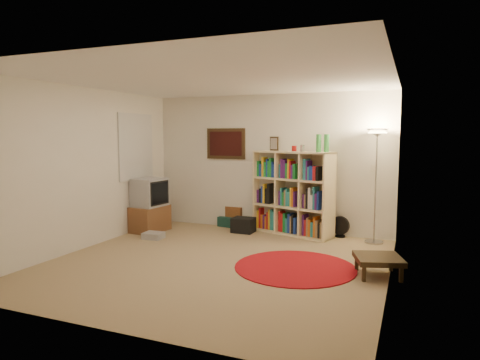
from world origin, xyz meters
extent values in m
cube|color=#9B815B|center=(0.00, 0.00, -0.01)|extent=(4.50, 4.50, 0.02)
cube|color=white|center=(0.00, 0.00, 2.51)|extent=(4.50, 4.50, 0.02)
cube|color=silver|center=(0.00, 2.26, 1.25)|extent=(4.50, 0.02, 2.50)
cube|color=silver|center=(0.00, -2.26, 1.25)|extent=(4.50, 0.02, 2.50)
cube|color=silver|center=(-2.26, 0.00, 1.25)|extent=(0.02, 4.50, 2.50)
cube|color=silver|center=(2.26, 0.00, 1.25)|extent=(0.02, 4.50, 2.50)
cube|color=black|center=(-0.85, 2.23, 1.60)|extent=(0.78, 0.04, 0.58)
cube|color=#390D0B|center=(-0.85, 2.21, 1.60)|extent=(0.66, 0.01, 0.46)
cube|color=white|center=(-2.23, 1.30, 1.55)|extent=(0.03, 1.00, 1.20)
cube|color=beige|center=(1.85, 2.24, 1.20)|extent=(0.08, 0.01, 0.12)
cube|color=#FFE5AA|center=(0.51, 2.07, 0.02)|extent=(1.54, 0.86, 0.03)
cube|color=#FFE5AA|center=(0.51, 2.07, 1.46)|extent=(1.54, 0.86, 0.03)
cube|color=#FFE5AA|center=(-0.18, 2.30, 0.74)|extent=(0.16, 0.41, 1.48)
cube|color=#FFE5AA|center=(1.20, 1.85, 0.74)|extent=(0.16, 0.41, 1.48)
cube|color=#FFE5AA|center=(0.57, 2.26, 0.74)|extent=(1.41, 0.48, 1.48)
cube|color=#FFE5AA|center=(0.27, 2.15, 0.74)|extent=(0.15, 0.39, 1.42)
cube|color=#FFE5AA|center=(0.74, 2.00, 0.74)|extent=(0.15, 0.39, 1.42)
cube|color=#FFE5AA|center=(0.51, 2.07, 0.49)|extent=(1.47, 0.82, 0.03)
cube|color=#FFE5AA|center=(0.51, 2.07, 0.99)|extent=(1.47, 0.82, 0.03)
cube|color=yellow|center=(-0.16, 2.25, 0.20)|extent=(0.10, 0.17, 0.32)
cube|color=red|center=(-0.11, 2.23, 0.23)|extent=(0.09, 0.17, 0.38)
cube|color=orange|center=(-0.07, 2.22, 0.17)|extent=(0.09, 0.17, 0.26)
cube|color=#4D1A69|center=(-0.02, 2.20, 0.17)|extent=(0.09, 0.17, 0.26)
cube|color=orange|center=(0.02, 2.19, 0.16)|extent=(0.09, 0.17, 0.24)
cube|color=red|center=(0.05, 2.18, 0.19)|extent=(0.08, 0.17, 0.31)
cube|color=yellow|center=(0.09, 2.16, 0.22)|extent=(0.09, 0.17, 0.37)
cube|color=teal|center=(0.14, 2.15, 0.23)|extent=(0.09, 0.17, 0.38)
cube|color=teal|center=(0.18, 2.14, 0.21)|extent=(0.09, 0.17, 0.35)
cube|color=#4D1A69|center=(-0.16, 2.24, 0.63)|extent=(0.10, 0.18, 0.24)
cube|color=black|center=(-0.11, 2.23, 0.65)|extent=(0.09, 0.17, 0.26)
cube|color=#1A379E|center=(-0.07, 2.22, 0.67)|extent=(0.09, 0.17, 0.31)
cube|color=yellow|center=(-0.03, 2.20, 0.69)|extent=(0.09, 0.17, 0.35)
cube|color=black|center=(0.02, 2.19, 0.65)|extent=(0.10, 0.18, 0.27)
cube|color=black|center=(0.07, 2.17, 0.70)|extent=(0.10, 0.18, 0.37)
cube|color=#1A8432|center=(-0.16, 2.24, 1.14)|extent=(0.10, 0.18, 0.29)
cube|color=#1A379E|center=(-0.10, 2.23, 1.11)|extent=(0.10, 0.18, 0.24)
cube|color=yellow|center=(-0.05, 2.21, 1.18)|extent=(0.09, 0.17, 0.37)
cube|color=#1A8432|center=(-0.01, 2.20, 1.13)|extent=(0.10, 0.18, 0.28)
cube|color=#1A379E|center=(0.03, 2.18, 1.16)|extent=(0.08, 0.17, 0.34)
cube|color=#1A8432|center=(0.07, 2.17, 1.14)|extent=(0.08, 0.17, 0.30)
cube|color=#1A8432|center=(0.11, 2.16, 1.17)|extent=(0.10, 0.18, 0.36)
cube|color=#1A379E|center=(0.15, 2.15, 1.14)|extent=(0.08, 0.17, 0.29)
cube|color=#1A379E|center=(0.19, 2.13, 1.12)|extent=(0.10, 0.18, 0.25)
cube|color=red|center=(0.31, 2.09, 0.22)|extent=(0.09, 0.17, 0.36)
cube|color=red|center=(0.36, 2.08, 0.20)|extent=(0.09, 0.17, 0.33)
cube|color=#1A8432|center=(0.40, 2.06, 0.21)|extent=(0.10, 0.18, 0.34)
cube|color=teal|center=(0.45, 2.05, 0.16)|extent=(0.09, 0.17, 0.26)
cube|color=#1A379E|center=(0.50, 2.03, 0.21)|extent=(0.10, 0.18, 0.34)
cube|color=#91754F|center=(0.54, 2.02, 0.19)|extent=(0.08, 0.17, 0.30)
cube|color=black|center=(0.57, 2.01, 0.21)|extent=(0.09, 0.17, 0.34)
cube|color=#1A379E|center=(0.61, 1.99, 0.18)|extent=(0.10, 0.18, 0.29)
cube|color=#4D1A69|center=(0.31, 2.09, 0.64)|extent=(0.08, 0.17, 0.25)
cube|color=teal|center=(0.34, 2.08, 0.67)|extent=(0.09, 0.17, 0.31)
cube|color=#1A8432|center=(0.38, 2.07, 0.63)|extent=(0.09, 0.17, 0.24)
cube|color=#91754F|center=(0.41, 2.06, 0.66)|extent=(0.08, 0.17, 0.28)
cube|color=teal|center=(0.45, 2.05, 0.67)|extent=(0.08, 0.17, 0.31)
cube|color=teal|center=(0.49, 2.04, 0.64)|extent=(0.10, 0.18, 0.25)
cube|color=yellow|center=(0.53, 2.02, 0.68)|extent=(0.08, 0.17, 0.33)
cube|color=orange|center=(0.56, 2.01, 0.68)|extent=(0.09, 0.17, 0.33)
cube|color=#4D1A69|center=(0.60, 2.00, 0.65)|extent=(0.08, 0.17, 0.27)
cube|color=teal|center=(0.30, 2.10, 1.12)|extent=(0.08, 0.17, 0.26)
cube|color=#4D1A69|center=(0.34, 2.08, 1.17)|extent=(0.09, 0.17, 0.35)
cube|color=#4D1A69|center=(0.39, 2.07, 1.16)|extent=(0.10, 0.18, 0.33)
cube|color=#1A8432|center=(0.44, 2.05, 1.13)|extent=(0.09, 0.17, 0.28)
cube|color=yellow|center=(0.47, 2.04, 1.17)|extent=(0.08, 0.17, 0.36)
cube|color=red|center=(0.51, 2.03, 1.15)|extent=(0.08, 0.17, 0.32)
cube|color=#4D1A69|center=(0.55, 2.02, 1.12)|extent=(0.09, 0.17, 0.26)
cube|color=#1A8432|center=(0.59, 2.00, 1.13)|extent=(0.10, 0.18, 0.28)
cube|color=#4D1A69|center=(0.78, 1.94, 0.22)|extent=(0.09, 0.17, 0.36)
cube|color=red|center=(0.82, 1.93, 0.18)|extent=(0.09, 0.17, 0.28)
cube|color=#91754F|center=(0.85, 1.92, 0.20)|extent=(0.08, 0.17, 0.32)
cube|color=orange|center=(0.89, 1.90, 0.18)|extent=(0.10, 0.18, 0.29)
cube|color=teal|center=(0.94, 1.89, 0.16)|extent=(0.10, 0.18, 0.25)
cube|color=orange|center=(0.99, 1.87, 0.21)|extent=(0.09, 0.17, 0.35)
cube|color=#91754F|center=(1.03, 1.86, 0.19)|extent=(0.09, 0.17, 0.30)
cube|color=black|center=(1.07, 1.85, 0.15)|extent=(0.09, 0.17, 0.23)
cube|color=#91754F|center=(1.11, 1.83, 0.17)|extent=(0.08, 0.17, 0.27)
cube|color=#4D1A69|center=(0.78, 1.94, 0.64)|extent=(0.08, 0.17, 0.24)
cube|color=#91754F|center=(0.81, 1.93, 0.64)|extent=(0.08, 0.17, 0.25)
cube|color=black|center=(0.84, 1.92, 0.68)|extent=(0.09, 0.17, 0.34)
cube|color=white|center=(0.88, 1.91, 0.70)|extent=(0.09, 0.17, 0.36)
cube|color=white|center=(0.93, 1.89, 0.64)|extent=(0.09, 0.17, 0.24)
cube|color=teal|center=(0.97, 1.88, 0.70)|extent=(0.08, 0.17, 0.38)
cube|color=#4D1A69|center=(1.01, 1.87, 0.65)|extent=(0.09, 0.17, 0.27)
cube|color=#1A379E|center=(1.04, 1.86, 0.67)|extent=(0.08, 0.17, 0.31)
cube|color=teal|center=(0.78, 1.94, 1.18)|extent=(0.10, 0.18, 0.37)
cube|color=#4D1A69|center=(0.83, 1.93, 1.16)|extent=(0.08, 0.17, 0.34)
cube|color=teal|center=(0.86, 1.91, 1.11)|extent=(0.08, 0.17, 0.24)
cube|color=#1A379E|center=(0.89, 1.90, 1.12)|extent=(0.08, 0.17, 0.26)
cube|color=#1A379E|center=(0.92, 1.89, 1.12)|extent=(0.08, 0.17, 0.25)
cube|color=red|center=(0.97, 1.88, 1.12)|extent=(0.10, 0.18, 0.25)
cube|color=black|center=(1.02, 1.86, 1.12)|extent=(0.09, 0.17, 0.25)
cube|color=black|center=(0.11, 2.22, 1.61)|extent=(0.18, 0.08, 0.25)
cube|color=gray|center=(0.11, 2.21, 1.61)|extent=(0.13, 0.05, 0.20)
cylinder|color=#AB110F|center=(0.53, 2.07, 1.53)|extent=(0.11, 0.11, 0.10)
cylinder|color=#A9A7AB|center=(0.69, 2.01, 1.54)|extent=(0.09, 0.09, 0.12)
cylinder|color=green|center=(1.00, 1.87, 1.63)|extent=(0.11, 0.11, 0.30)
cylinder|color=green|center=(1.12, 1.91, 1.63)|extent=(0.11, 0.11, 0.30)
cylinder|color=#A9A7AB|center=(1.92, 1.96, 0.01)|extent=(0.38, 0.38, 0.03)
cylinder|color=#A9A7AB|center=(1.92, 1.96, 0.90)|extent=(0.03, 0.03, 1.74)
cone|color=#A9A7AB|center=(1.92, 1.96, 1.80)|extent=(0.46, 0.46, 0.14)
cylinder|color=#FFD88C|center=(1.92, 1.96, 1.80)|extent=(0.37, 0.37, 0.02)
cylinder|color=black|center=(1.34, 2.17, 0.01)|extent=(0.20, 0.20, 0.03)
cylinder|color=black|center=(1.34, 2.17, 0.09)|extent=(0.04, 0.04, 0.13)
cylinder|color=black|center=(1.34, 2.15, 0.21)|extent=(0.33, 0.13, 0.32)
cube|color=brown|center=(-1.98, 1.31, 0.23)|extent=(0.54, 0.72, 0.47)
cube|color=#A7A7AC|center=(-1.98, 1.31, 0.72)|extent=(0.53, 0.61, 0.51)
cube|color=black|center=(-1.74, 1.29, 0.72)|extent=(0.07, 0.48, 0.43)
cube|color=black|center=(-1.74, 1.28, 0.72)|extent=(0.06, 0.43, 0.37)
cube|color=#A7A7AC|center=(-1.60, 0.85, 0.05)|extent=(0.33, 0.28, 0.11)
cube|color=#143931|center=(-0.69, 2.29, 0.09)|extent=(0.63, 0.46, 0.19)
cube|color=brown|center=(-0.69, 2.33, 0.29)|extent=(0.39, 0.31, 0.20)
cube|color=black|center=(-0.35, 1.88, 0.13)|extent=(0.39, 0.32, 0.27)
cylinder|color=maroon|center=(1.06, 0.18, 0.01)|extent=(1.61, 1.61, 0.01)
cube|color=black|center=(2.11, 0.25, 0.22)|extent=(0.69, 0.69, 0.07)
cube|color=black|center=(1.97, -0.02, 0.10)|extent=(0.06, 0.06, 0.20)
cube|color=black|center=(2.39, 0.11, 0.10)|extent=(0.06, 0.06, 0.20)
cube|color=black|center=(1.83, 0.40, 0.10)|extent=(0.06, 0.06, 0.20)
cube|color=black|center=(2.25, 0.53, 0.10)|extent=(0.06, 0.06, 0.20)
camera|label=1|loc=(2.47, -5.23, 1.76)|focal=32.00mm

